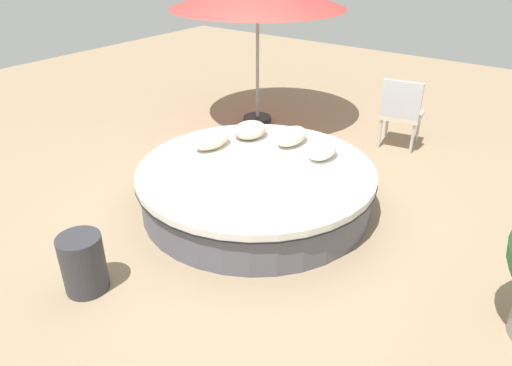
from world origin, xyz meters
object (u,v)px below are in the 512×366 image
(throw_pillow_0, at_px, (322,149))
(side_table, at_px, (83,263))
(throw_pillow_1, at_px, (291,136))
(throw_pillow_2, at_px, (250,130))
(round_bed, at_px, (256,186))
(throw_pillow_3, at_px, (212,140))
(patio_chair, at_px, (401,109))

(throw_pillow_0, xyz_separation_m, side_table, (-2.56, 0.80, -0.33))
(throw_pillow_0, xyz_separation_m, throw_pillow_1, (0.13, 0.48, -0.01))
(throw_pillow_0, bearing_deg, throw_pillow_2, 89.44)
(round_bed, bearing_deg, throw_pillow_3, 80.36)
(side_table, bearing_deg, round_bed, -10.23)
(throw_pillow_0, relative_size, side_table, 0.82)
(patio_chair, bearing_deg, throw_pillow_3, -129.56)
(throw_pillow_2, xyz_separation_m, patio_chair, (1.84, -1.19, -0.01))
(throw_pillow_2, height_order, side_table, throw_pillow_2)
(throw_pillow_2, bearing_deg, throw_pillow_0, -90.56)
(throw_pillow_1, distance_m, side_table, 2.73)
(throw_pillow_1, bearing_deg, throw_pillow_2, 103.24)
(throw_pillow_0, bearing_deg, throw_pillow_3, 112.52)
(round_bed, distance_m, throw_pillow_0, 0.83)
(patio_chair, bearing_deg, throw_pillow_1, -120.64)
(throw_pillow_0, xyz_separation_m, throw_pillow_2, (0.01, 1.00, -0.01))
(throw_pillow_0, height_order, side_table, throw_pillow_0)
(throw_pillow_3, bearing_deg, side_table, -169.71)
(throw_pillow_1, bearing_deg, patio_chair, -21.46)
(side_table, bearing_deg, throw_pillow_3, 10.29)
(throw_pillow_1, relative_size, side_table, 0.95)
(throw_pillow_0, relative_size, throw_pillow_2, 0.96)
(throw_pillow_2, relative_size, patio_chair, 0.45)
(patio_chair, relative_size, side_table, 1.89)
(throw_pillow_1, xyz_separation_m, throw_pillow_3, (-0.62, 0.69, -0.01))
(throw_pillow_2, xyz_separation_m, throw_pillow_3, (-0.50, 0.18, -0.01))
(throw_pillow_3, xyz_separation_m, patio_chair, (2.33, -1.37, -0.01))
(throw_pillow_3, bearing_deg, throw_pillow_1, -48.27)
(round_bed, relative_size, throw_pillow_2, 5.73)
(round_bed, bearing_deg, side_table, 169.77)
(throw_pillow_1, distance_m, throw_pillow_2, 0.53)
(throw_pillow_1, bearing_deg, side_table, 173.26)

